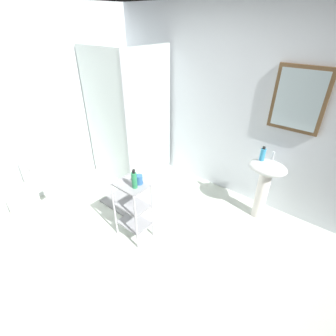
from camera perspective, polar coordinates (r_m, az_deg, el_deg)
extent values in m
cube|color=silver|center=(3.07, -8.44, -18.27)|extent=(4.20, 4.20, 0.02)
cube|color=white|center=(3.65, 12.17, 13.50)|extent=(4.20, 0.10, 2.50)
cube|color=brown|center=(3.20, 27.45, 13.53)|extent=(0.56, 0.03, 0.72)
cube|color=silver|center=(3.18, 27.37, 13.47)|extent=(0.48, 0.01, 0.64)
cube|color=white|center=(3.81, -29.75, 10.92)|extent=(0.10, 4.20, 2.50)
cube|color=white|center=(4.47, -7.90, 0.39)|extent=(0.90, 0.90, 0.10)
cube|color=silver|center=(3.79, -13.98, 10.78)|extent=(0.90, 0.02, 1.90)
cube|color=silver|center=(3.75, -4.17, 11.39)|extent=(0.02, 0.90, 1.90)
cylinder|color=silver|center=(3.46, -9.32, 9.35)|extent=(0.04, 0.04, 1.90)
cylinder|color=silver|center=(4.45, -7.95, 0.96)|extent=(0.08, 0.08, 0.00)
cylinder|color=white|center=(3.48, 20.34, -5.64)|extent=(0.15, 0.15, 0.68)
ellipsoid|color=white|center=(3.27, 21.60, 0.10)|extent=(0.46, 0.37, 0.13)
cylinder|color=silver|center=(3.32, 22.70, 2.63)|extent=(0.03, 0.03, 0.10)
cylinder|color=white|center=(3.81, -29.53, -7.26)|extent=(0.37, 0.37, 0.40)
torus|color=white|center=(3.69, -30.38, -4.60)|extent=(0.37, 0.37, 0.04)
cube|color=white|center=(3.66, -28.08, -1.08)|extent=(0.35, 0.17, 0.36)
cylinder|color=silver|center=(3.05, -12.01, -9.20)|extent=(0.02, 0.02, 0.74)
cylinder|color=silver|center=(2.83, -7.23, -12.32)|extent=(0.02, 0.02, 0.74)
cylinder|color=silver|center=(3.17, -8.42, -6.95)|extent=(0.02, 0.02, 0.74)
cylinder|color=silver|center=(2.97, -3.59, -9.73)|extent=(0.02, 0.02, 0.74)
cube|color=#99999E|center=(3.13, -7.61, -12.14)|extent=(0.36, 0.26, 0.02)
cube|color=#99999E|center=(2.95, -7.97, -8.30)|extent=(0.36, 0.26, 0.02)
cube|color=#99999E|center=(2.78, -8.38, -3.82)|extent=(0.36, 0.26, 0.02)
cylinder|color=#389ED1|center=(3.24, 20.60, 2.87)|extent=(0.06, 0.06, 0.15)
cylinder|color=black|center=(3.20, 20.89, 4.28)|extent=(0.03, 0.03, 0.03)
cylinder|color=#2F965C|center=(2.67, -7.63, -2.78)|extent=(0.06, 0.06, 0.18)
cylinder|color=black|center=(2.61, -7.79, -0.78)|extent=(0.03, 0.03, 0.04)
cylinder|color=#3870B2|center=(2.75, -6.56, -2.60)|extent=(0.08, 0.08, 0.11)
cube|color=gray|center=(3.72, -10.00, -7.66)|extent=(0.60, 0.40, 0.02)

